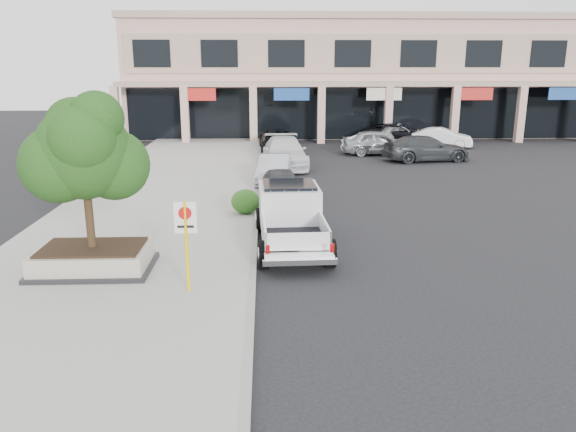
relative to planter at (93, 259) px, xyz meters
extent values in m
plane|color=black|center=(5.94, -0.10, -0.48)|extent=(120.00, 120.00, 0.00)
cube|color=gray|center=(0.44, 5.90, -0.40)|extent=(8.00, 52.00, 0.15)
cube|color=gray|center=(4.39, 5.90, -0.40)|extent=(0.20, 52.00, 0.15)
cube|color=tan|center=(13.94, 33.90, 4.02)|extent=(40.00, 10.00, 9.00)
cube|color=tan|center=(13.94, 33.90, 8.77)|extent=(40.40, 10.40, 0.50)
cube|color=tan|center=(13.94, 27.80, 3.82)|extent=(40.00, 2.20, 0.35)
cube|color=tan|center=(-6.06, 26.95, 1.62)|extent=(0.55, 0.55, 4.20)
cube|color=black|center=(13.94, 28.85, 1.52)|extent=(39.20, 0.08, 3.90)
cube|color=black|center=(0.00, 0.00, -0.27)|extent=(3.20, 2.20, 0.12)
cube|color=gray|center=(0.00, 0.00, 0.04)|extent=(3.00, 2.00, 0.50)
cube|color=black|center=(0.00, 0.00, 0.32)|extent=(2.70, 1.70, 0.06)
cylinder|color=#301D12|center=(0.00, 0.00, 1.45)|extent=(0.22, 0.22, 2.20)
sphere|color=#103E11|center=(0.00, 0.00, 2.95)|extent=(2.50, 2.50, 2.50)
sphere|color=#103E11|center=(0.70, 0.30, 2.55)|extent=(1.90, 1.90, 1.90)
sphere|color=#103E11|center=(-0.30, 0.50, 3.55)|extent=(1.60, 1.60, 1.60)
cylinder|color=yellow|center=(2.82, -1.60, 0.82)|extent=(0.09, 0.09, 2.30)
cube|color=white|center=(2.82, -1.60, 1.57)|extent=(0.55, 0.03, 0.78)
cylinder|color=red|center=(2.82, -1.63, 1.69)|extent=(0.32, 0.02, 0.32)
ellipsoid|color=#194B15|center=(4.00, 5.96, 0.14)|extent=(1.10, 0.99, 0.93)
imported|color=#303235|center=(5.47, 8.63, 0.19)|extent=(1.84, 4.03, 1.34)
imported|color=#AFB1B8|center=(5.22, 12.34, 0.22)|extent=(1.91, 4.36, 1.39)
imported|color=silver|center=(5.88, 16.91, 0.36)|extent=(2.62, 5.85, 1.67)
imported|color=black|center=(5.71, 22.90, 0.25)|extent=(2.74, 5.39, 1.46)
imported|color=#9A9DA1|center=(12.13, 21.27, 0.33)|extent=(4.75, 1.99, 1.61)
imported|color=white|center=(11.89, 21.40, 0.20)|extent=(4.35, 2.86, 1.35)
imported|color=#2E3133|center=(14.53, 18.66, 0.29)|extent=(5.50, 2.88, 1.52)
imported|color=black|center=(14.56, 26.32, 0.28)|extent=(5.97, 4.35, 1.51)
imported|color=#A4A7AC|center=(14.55, 26.36, 0.23)|extent=(4.48, 3.19, 1.42)
imported|color=white|center=(17.28, 24.37, 0.21)|extent=(4.42, 2.66, 1.37)
camera|label=1|loc=(4.77, -14.84, 5.15)|focal=35.00mm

